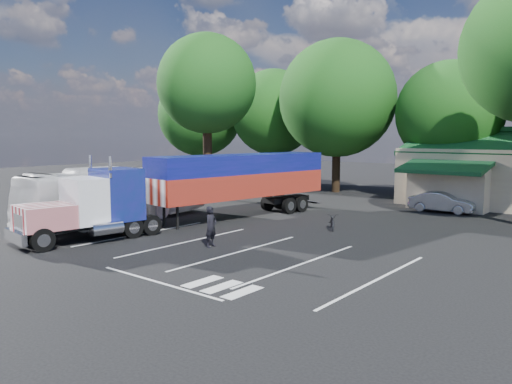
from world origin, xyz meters
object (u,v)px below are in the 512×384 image
Objects in this scene: woman at (211,227)px; bicycle at (332,221)px; semi_truck at (208,183)px; silver_sedan at (442,202)px; tour_bus at (118,195)px.

bicycle is at bearing -22.29° from woman.
bicycle is at bearing 30.03° from semi_truck.
semi_truck reaches higher than silver_sedan.
bicycle is 9.81m from silver_sedan.
semi_truck is at bearing 36.70° from tour_bus.
bicycle is at bearing 160.16° from silver_sedan.
woman is 17.11m from silver_sedan.
tour_bus is 2.84× the size of silver_sedan.
tour_bus is (-4.08, -3.15, -0.67)m from semi_truck.
woman is 0.46× the size of silver_sedan.
bicycle is at bearing 27.58° from tour_bus.
woman is (4.52, -4.36, -1.34)m from semi_truck.
semi_truck is at bearing 40.12° from woman.
semi_truck is 1.69× the size of tour_bus.
woman is at bearing 159.34° from silver_sedan.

